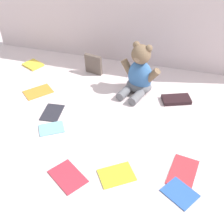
# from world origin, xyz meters

# --- Properties ---
(ground_plane) EXTENTS (3.20, 3.20, 0.00)m
(ground_plane) POSITION_xyz_m (0.00, 0.00, 0.00)
(ground_plane) COLOR silver
(teddy_bear) EXTENTS (0.19, 0.19, 0.23)m
(teddy_bear) POSITION_xyz_m (0.06, 0.20, 0.09)
(teddy_bear) COLOR #3F72B2
(teddy_bear) RESTS_ON ground_plane
(book_case_0) EXTENTS (0.11, 0.11, 0.01)m
(book_case_0) POSITION_xyz_m (-0.51, 0.27, 0.01)
(book_case_0) COLOR yellow
(book_case_0) RESTS_ON ground_plane
(book_case_1) EXTENTS (0.10, 0.15, 0.01)m
(book_case_1) POSITION_xyz_m (0.30, -0.22, 0.00)
(book_case_1) COLOR #D1333C
(book_case_1) RESTS_ON ground_plane
(book_case_2) EXTENTS (0.09, 0.12, 0.01)m
(book_case_2) POSITION_xyz_m (-0.25, -0.06, 0.00)
(book_case_2) COLOR #272731
(book_case_2) RESTS_ON ground_plane
(book_case_3) EXTENTS (0.14, 0.13, 0.01)m
(book_case_3) POSITION_xyz_m (0.09, -0.30, 0.00)
(book_case_3) COLOR yellow
(book_case_3) RESTS_ON ground_plane
(book_case_4) EXTENTS (0.14, 0.14, 0.01)m
(book_case_4) POSITION_xyz_m (-0.38, 0.06, 0.00)
(book_case_4) COLOR orange
(book_case_4) RESTS_ON ground_plane
(book_case_5) EXTENTS (0.14, 0.10, 0.02)m
(book_case_5) POSITION_xyz_m (0.23, 0.17, 0.01)
(book_case_5) COLOR black
(book_case_5) RESTS_ON ground_plane
(book_case_6) EXTENTS (0.13, 0.12, 0.01)m
(book_case_6) POSITION_xyz_m (0.30, -0.31, 0.00)
(book_case_6) COLOR #2F5FB5
(book_case_6) RESTS_ON ground_plane
(book_case_9) EXTENTS (0.15, 0.14, 0.01)m
(book_case_9) POSITION_xyz_m (-0.06, -0.35, 0.00)
(book_case_9) COLOR #C22E3E
(book_case_9) RESTS_ON ground_plane
(book_case_10) EXTENTS (0.09, 0.04, 0.10)m
(book_case_10) POSITION_xyz_m (-0.18, 0.28, 0.05)
(book_case_10) COLOR brown
(book_case_10) RESTS_ON ground_plane
(book_case_11) EXTENTS (0.12, 0.11, 0.01)m
(book_case_11) POSITION_xyz_m (-0.21, -0.15, 0.00)
(book_case_11) COLOR #7CBDD3
(book_case_11) RESTS_ON ground_plane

